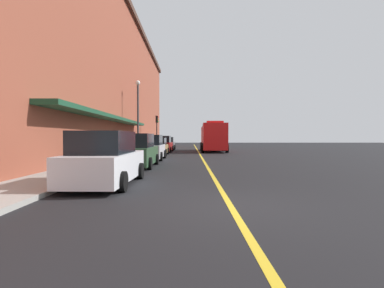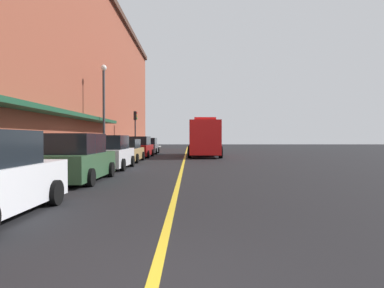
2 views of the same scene
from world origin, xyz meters
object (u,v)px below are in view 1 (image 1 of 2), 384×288
Objects in this scene: fire_truck at (213,138)px; street_lamp_left at (138,109)px; parked_car_1 at (137,152)px; parking_meter_1 at (105,149)px; parked_car_2 at (150,148)px; parked_car_3 at (156,147)px; parked_car_0 at (105,160)px; parked_car_5 at (167,144)px; traffic_light_near at (157,126)px; parking_meter_0 at (144,143)px; parked_car_4 at (163,145)px.

street_lamp_left reaches higher than fire_truck.
parked_car_1 is 1.89m from parking_meter_1.
parked_car_2 reaches higher than parked_car_3.
parked_car_2 is 3.27× the size of parking_meter_1.
parked_car_0 is 0.98× the size of parked_car_1.
parked_car_5 is 0.64× the size of street_lamp_left.
street_lamp_left is (-1.92, 1.33, 3.64)m from parked_car_3.
traffic_light_near is at bearing 89.85° from parking_meter_1.
traffic_light_near is at bearing 89.67° from parking_meter_0.
fire_truck is 9.46m from parking_meter_0.
parking_meter_1 is at bearing 176.31° from parked_car_5.
traffic_light_near is at bearing -121.15° from fire_truck.
parked_car_1 is 18.94m from fire_truck.
parked_car_1 is 0.98× the size of parked_car_4.
parked_car_3 is (-0.16, 5.39, -0.09)m from parked_car_2.
parked_car_5 is at bearing -127.16° from fire_truck.
street_lamp_left is at bearing 7.47° from parked_car_0.
parking_meter_0 is 3.40m from street_lamp_left.
fire_truck reaches higher than parked_car_5.
parked_car_1 is at bearing -16.42° from fire_truck.
traffic_light_near reaches higher than parked_car_1.
street_lamp_left is (-2.04, -4.22, 3.56)m from parked_car_4.
parking_meter_0 is (-1.32, 1.10, 0.30)m from parked_car_3.
parked_car_2 is at bearing 77.34° from parking_meter_1.
street_lamp_left is (-0.60, 0.24, 3.34)m from parking_meter_0.
parked_car_2 is at bearing 0.06° from parked_car_1.
fire_truck reaches higher than parked_car_0.
parked_car_2 reaches higher than parked_car_5.
parked_car_2 is (0.06, 11.49, -0.02)m from parked_car_0.
parked_car_5 is at bearing 86.60° from parking_meter_1.
parked_car_3 is at bearing -34.75° from street_lamp_left.
parked_car_3 is 0.69× the size of street_lamp_left.
parking_meter_1 is at bearing -87.41° from street_lamp_left.
parked_car_1 is 11.91m from parking_meter_0.
parked_car_3 is 5.55m from parked_car_4.
parked_car_0 reaches higher than parking_meter_1.
traffic_light_near is at bearing 5.98° from parked_car_3.
parked_car_4 is (0.12, 5.55, 0.08)m from parked_car_3.
fire_truck is 7.02× the size of parking_meter_0.
parked_car_4 is at bearing -71.47° from fire_truck.
parked_car_2 is 6.65m from parking_meter_0.
parked_car_0 is 24.88m from fire_truck.
parked_car_4 is at bearing 1.09° from parked_car_0.
parked_car_4 is 5.98m from fire_truck.
parked_car_5 reaches higher than parking_meter_0.
parked_car_2 is at bearing -178.93° from parked_car_4.
parking_meter_0 is at bearing 7.48° from parked_car_1.
parking_meter_1 is at bearing -19.18° from fire_truck.
traffic_light_near is (-1.36, 22.48, 2.29)m from parked_car_1.
parked_car_2 is 5.39m from parked_car_3.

